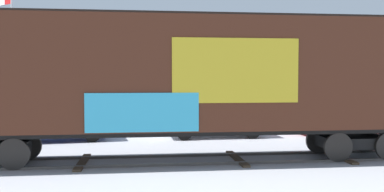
{
  "coord_description": "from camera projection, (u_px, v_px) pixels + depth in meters",
  "views": [
    {
      "loc": [
        -1.63,
        -13.24,
        2.68
      ],
      "look_at": [
        1.26,
        1.69,
        1.98
      ],
      "focal_mm": 40.02,
      "sensor_mm": 36.0,
      "label": 1
    }
  ],
  "objects": [
    {
      "name": "ground_plane",
      "position": [
        163.0,
        162.0,
        13.42
      ],
      "size": [
        260.0,
        260.0,
        0.0
      ],
      "primitive_type": "plane",
      "color": "#B2B5BC"
    },
    {
      "name": "track",
      "position": [
        210.0,
        159.0,
        13.64
      ],
      "size": [
        59.96,
        5.72,
        0.08
      ],
      "color": "#4C4742",
      "rests_on": "ground_plane"
    },
    {
      "name": "freight_car",
      "position": [
        181.0,
        76.0,
        13.4
      ],
      "size": [
        16.84,
        3.93,
        4.69
      ],
      "color": "#472316",
      "rests_on": "ground_plane"
    },
    {
      "name": "flagpole",
      "position": [
        10.0,
        34.0,
        23.89
      ],
      "size": [
        1.02,
        1.13,
        7.83
      ],
      "color": "silver",
      "rests_on": "ground_plane"
    },
    {
      "name": "hillside",
      "position": [
        118.0,
        68.0,
        79.56
      ],
      "size": [
        156.67,
        28.27,
        13.06
      ],
      "color": "gray",
      "rests_on": "ground_plane"
    },
    {
      "name": "parked_car_blue",
      "position": [
        57.0,
        120.0,
        17.84
      ],
      "size": [
        4.18,
        2.13,
        1.74
      ],
      "color": "navy",
      "rests_on": "ground_plane"
    },
    {
      "name": "parked_car_white",
      "position": [
        214.0,
        119.0,
        18.95
      ],
      "size": [
        4.41,
        2.09,
        1.52
      ],
      "color": "silver",
      "rests_on": "ground_plane"
    },
    {
      "name": "parked_car_red",
      "position": [
        340.0,
        115.0,
        20.07
      ],
      "size": [
        4.78,
        1.91,
        1.72
      ],
      "color": "#B21E1E",
      "rests_on": "ground_plane"
    }
  ]
}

